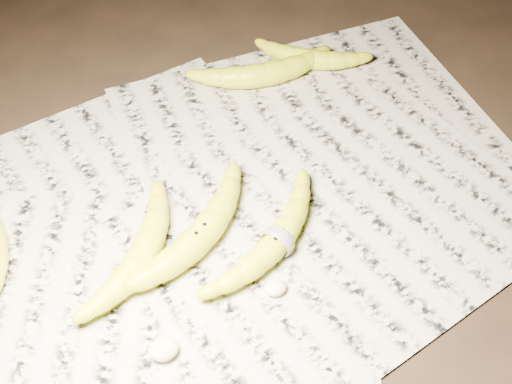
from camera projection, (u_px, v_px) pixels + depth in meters
name	position (u px, v px, depth m)	size (l,w,h in m)	color
ground	(243.00, 230.00, 0.98)	(3.00, 3.00, 0.00)	black
newspaper_patch	(214.00, 216.00, 0.99)	(0.90, 0.70, 0.01)	#AAA692
banana_left_b	(143.00, 252.00, 0.92)	(0.20, 0.06, 0.04)	yellow
banana_center	(200.00, 236.00, 0.94)	(0.23, 0.07, 0.04)	yellow
banana_taped	(277.00, 240.00, 0.94)	(0.22, 0.06, 0.04)	yellow
banana_upper_a	(264.00, 73.00, 1.16)	(0.21, 0.06, 0.04)	yellow
banana_upper_b	(310.00, 57.00, 1.19)	(0.17, 0.05, 0.03)	yellow
measuring_tape	(277.00, 240.00, 0.94)	(0.05, 0.05, 0.00)	white
flesh_chunk_a	(163.00, 347.00, 0.84)	(0.04, 0.03, 0.02)	beige
flesh_chunk_b	(241.00, 273.00, 0.91)	(0.03, 0.02, 0.02)	beige
flesh_chunk_c	(275.00, 286.00, 0.90)	(0.03, 0.02, 0.02)	beige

